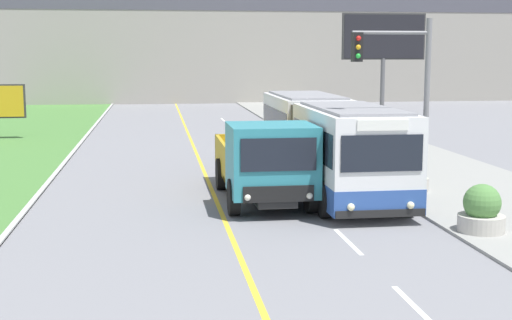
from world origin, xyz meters
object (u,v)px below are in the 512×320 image
at_px(traffic_light_mast, 404,90).
at_px(planter_round_third, 363,152).
at_px(city_bus, 326,142).
at_px(planter_round_second, 410,174).
at_px(planter_round_near, 482,211).
at_px(dump_truck, 267,164).
at_px(billboard_large, 384,42).

xyz_separation_m(traffic_light_mast, planter_round_third, (1.31, 8.14, -2.93)).
height_order(city_bus, planter_round_second, city_bus).
height_order(planter_round_near, planter_round_second, planter_round_second).
bearing_deg(planter_round_third, city_bus, -123.35).
bearing_deg(dump_truck, traffic_light_mast, -20.31).
bearing_deg(traffic_light_mast, city_bus, 104.72).
bearing_deg(planter_round_near, dump_truck, 139.30).
xyz_separation_m(planter_round_second, planter_round_third, (0.06, 5.46, -0.05)).
xyz_separation_m(dump_truck, planter_round_third, (4.99, 6.78, -0.68)).
bearing_deg(traffic_light_mast, billboard_large, 73.79).
bearing_deg(billboard_large, planter_round_near, -101.06).
bearing_deg(planter_round_third, billboard_large, 68.03).
relative_size(traffic_light_mast, planter_round_second, 4.38).
height_order(city_bus, traffic_light_mast, traffic_light_mast).
bearing_deg(billboard_large, traffic_light_mast, -106.21).
distance_m(billboard_large, planter_round_third, 11.09).
xyz_separation_m(dump_truck, traffic_light_mast, (3.69, -1.36, 2.25)).
distance_m(city_bus, dump_truck, 3.96).
distance_m(dump_truck, planter_round_near, 6.38).
distance_m(traffic_light_mast, billboard_large, 18.34).
distance_m(dump_truck, traffic_light_mast, 4.53).
bearing_deg(city_bus, billboard_large, 64.54).
distance_m(traffic_light_mast, planter_round_near, 4.18).
xyz_separation_m(traffic_light_mast, billboard_large, (5.10, 17.54, 1.57)).
bearing_deg(planter_round_near, planter_round_second, 88.78).
xyz_separation_m(city_bus, dump_truck, (-2.53, -3.03, -0.24)).
bearing_deg(planter_round_second, traffic_light_mast, -114.92).
bearing_deg(dump_truck, planter_round_third, 53.62).
relative_size(billboard_large, planter_round_near, 5.46).
relative_size(city_bus, billboard_large, 1.88).
bearing_deg(city_bus, planter_round_third, 56.65).
height_order(city_bus, planter_round_third, city_bus).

